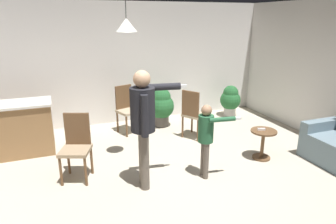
{
  "coord_description": "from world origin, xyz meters",
  "views": [
    {
      "loc": [
        -1.74,
        -3.56,
        2.36
      ],
      "look_at": [
        -0.19,
        0.48,
        1.0
      ],
      "focal_mm": 32.26,
      "sensor_mm": 36.0,
      "label": 1
    }
  ],
  "objects_px": {
    "potted_plant_corner": "(161,105)",
    "spare_remote_on_table": "(261,129)",
    "dining_chair_near_wall": "(76,144)",
    "side_table_by_couch": "(263,141)",
    "person_child": "(206,133)",
    "kitchen_counter": "(16,129)",
    "dining_chair_centre_back": "(127,107)",
    "potted_plant_by_wall": "(230,99)",
    "dining_chair_by_counter": "(193,112)",
    "person_adult": "(144,117)"
  },
  "relations": [
    {
      "from": "dining_chair_centre_back",
      "to": "person_child",
      "type": "bearing_deg",
      "value": 87.06
    },
    {
      "from": "side_table_by_couch",
      "to": "dining_chair_by_counter",
      "type": "bearing_deg",
      "value": 118.87
    },
    {
      "from": "dining_chair_centre_back",
      "to": "potted_plant_by_wall",
      "type": "distance_m",
      "value": 2.66
    },
    {
      "from": "kitchen_counter",
      "to": "potted_plant_corner",
      "type": "relative_size",
      "value": 1.43
    },
    {
      "from": "dining_chair_near_wall",
      "to": "spare_remote_on_table",
      "type": "distance_m",
      "value": 3.04
    },
    {
      "from": "side_table_by_couch",
      "to": "spare_remote_on_table",
      "type": "relative_size",
      "value": 4.0
    },
    {
      "from": "dining_chair_near_wall",
      "to": "potted_plant_by_wall",
      "type": "distance_m",
      "value": 4.22
    },
    {
      "from": "side_table_by_couch",
      "to": "potted_plant_by_wall",
      "type": "relative_size",
      "value": 0.68
    },
    {
      "from": "dining_chair_by_counter",
      "to": "potted_plant_corner",
      "type": "bearing_deg",
      "value": 168.94
    },
    {
      "from": "kitchen_counter",
      "to": "spare_remote_on_table",
      "type": "distance_m",
      "value": 4.28
    },
    {
      "from": "spare_remote_on_table",
      "to": "person_adult",
      "type": "bearing_deg",
      "value": -176.0
    },
    {
      "from": "kitchen_counter",
      "to": "spare_remote_on_table",
      "type": "xyz_separation_m",
      "value": [
        3.93,
        -1.7,
        0.06
      ]
    },
    {
      "from": "person_adult",
      "to": "spare_remote_on_table",
      "type": "xyz_separation_m",
      "value": [
        2.12,
        0.15,
        -0.52
      ]
    },
    {
      "from": "person_child",
      "to": "dining_chair_near_wall",
      "type": "height_order",
      "value": "person_child"
    },
    {
      "from": "side_table_by_couch",
      "to": "dining_chair_by_counter",
      "type": "distance_m",
      "value": 1.49
    },
    {
      "from": "person_child",
      "to": "dining_chair_by_counter",
      "type": "distance_m",
      "value": 1.59
    },
    {
      "from": "kitchen_counter",
      "to": "dining_chair_by_counter",
      "type": "relative_size",
      "value": 1.26
    },
    {
      "from": "dining_chair_near_wall",
      "to": "potted_plant_corner",
      "type": "height_order",
      "value": "dining_chair_near_wall"
    },
    {
      "from": "kitchen_counter",
      "to": "dining_chair_by_counter",
      "type": "bearing_deg",
      "value": -7.49
    },
    {
      "from": "dining_chair_by_counter",
      "to": "spare_remote_on_table",
      "type": "height_order",
      "value": "dining_chair_by_counter"
    },
    {
      "from": "dining_chair_near_wall",
      "to": "dining_chair_centre_back",
      "type": "bearing_deg",
      "value": -104.58
    },
    {
      "from": "dining_chair_near_wall",
      "to": "spare_remote_on_table",
      "type": "xyz_separation_m",
      "value": [
        3.0,
        -0.45,
        -0.01
      ]
    },
    {
      "from": "dining_chair_by_counter",
      "to": "dining_chair_near_wall",
      "type": "xyz_separation_m",
      "value": [
        -2.33,
        -0.81,
        0.0
      ]
    },
    {
      "from": "potted_plant_corner",
      "to": "kitchen_counter",
      "type": "bearing_deg",
      "value": -170.68
    },
    {
      "from": "dining_chair_by_counter",
      "to": "kitchen_counter",
      "type": "bearing_deg",
      "value": -130.2
    },
    {
      "from": "person_adult",
      "to": "spare_remote_on_table",
      "type": "distance_m",
      "value": 2.19
    },
    {
      "from": "spare_remote_on_table",
      "to": "potted_plant_corner",
      "type": "bearing_deg",
      "value": 115.5
    },
    {
      "from": "side_table_by_couch",
      "to": "dining_chair_near_wall",
      "type": "relative_size",
      "value": 0.52
    },
    {
      "from": "dining_chair_by_counter",
      "to": "potted_plant_corner",
      "type": "xyz_separation_m",
      "value": [
        -0.36,
        0.9,
        -0.06
      ]
    },
    {
      "from": "kitchen_counter",
      "to": "potted_plant_by_wall",
      "type": "height_order",
      "value": "kitchen_counter"
    },
    {
      "from": "kitchen_counter",
      "to": "potted_plant_corner",
      "type": "xyz_separation_m",
      "value": [
        2.89,
        0.47,
        0.01
      ]
    },
    {
      "from": "potted_plant_corner",
      "to": "spare_remote_on_table",
      "type": "height_order",
      "value": "potted_plant_corner"
    },
    {
      "from": "side_table_by_couch",
      "to": "person_child",
      "type": "relative_size",
      "value": 0.45
    },
    {
      "from": "potted_plant_corner",
      "to": "spare_remote_on_table",
      "type": "distance_m",
      "value": 2.4
    },
    {
      "from": "dining_chair_by_counter",
      "to": "potted_plant_by_wall",
      "type": "distance_m",
      "value": 1.79
    },
    {
      "from": "dining_chair_centre_back",
      "to": "spare_remote_on_table",
      "type": "height_order",
      "value": "dining_chair_centre_back"
    },
    {
      "from": "potted_plant_corner",
      "to": "potted_plant_by_wall",
      "type": "xyz_separation_m",
      "value": [
        1.85,
        0.08,
        -0.06
      ]
    },
    {
      "from": "kitchen_counter",
      "to": "side_table_by_couch",
      "type": "distance_m",
      "value": 4.32
    },
    {
      "from": "dining_chair_centre_back",
      "to": "kitchen_counter",
      "type": "bearing_deg",
      "value": -8.22
    },
    {
      "from": "dining_chair_by_counter",
      "to": "potted_plant_by_wall",
      "type": "relative_size",
      "value": 1.3
    },
    {
      "from": "dining_chair_by_counter",
      "to": "potted_plant_corner",
      "type": "distance_m",
      "value": 0.97
    },
    {
      "from": "side_table_by_couch",
      "to": "dining_chair_near_wall",
      "type": "xyz_separation_m",
      "value": [
        -3.04,
        0.48,
        0.22
      ]
    },
    {
      "from": "person_child",
      "to": "person_adult",
      "type": "bearing_deg",
      "value": -86.39
    },
    {
      "from": "dining_chair_centre_back",
      "to": "person_adult",
      "type": "bearing_deg",
      "value": 64.04
    },
    {
      "from": "side_table_by_couch",
      "to": "person_adult",
      "type": "xyz_separation_m",
      "value": [
        -2.15,
        -0.12,
        0.73
      ]
    },
    {
      "from": "side_table_by_couch",
      "to": "person_adult",
      "type": "bearing_deg",
      "value": -176.72
    },
    {
      "from": "dining_chair_near_wall",
      "to": "spare_remote_on_table",
      "type": "bearing_deg",
      "value": -167.62
    },
    {
      "from": "kitchen_counter",
      "to": "potted_plant_corner",
      "type": "distance_m",
      "value": 2.93
    },
    {
      "from": "dining_chair_centre_back",
      "to": "potted_plant_corner",
      "type": "height_order",
      "value": "dining_chair_centre_back"
    },
    {
      "from": "kitchen_counter",
      "to": "dining_chair_centre_back",
      "type": "bearing_deg",
      "value": 10.59
    }
  ]
}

